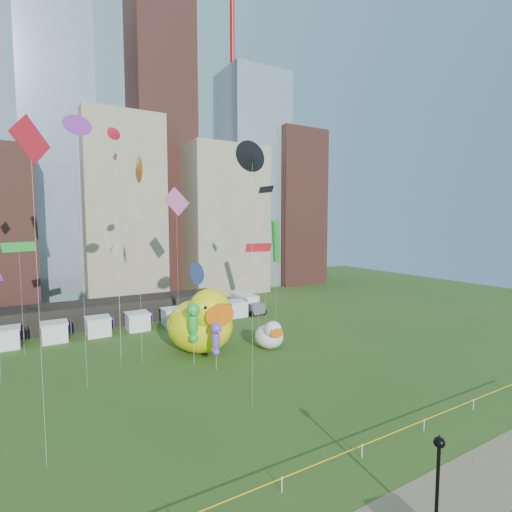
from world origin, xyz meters
TOP-DOWN VIEW (x-y plane):
  - ground at (0.00, 0.00)m, footprint 160.00×160.00m
  - skyline at (2.25, 61.06)m, footprint 101.00×23.00m
  - crane_right at (30.89, 64.00)m, footprint 23.00×1.00m
  - pavilion at (-4.00, 42.00)m, footprint 38.00×6.00m
  - vendor_tents at (1.02, 36.00)m, footprint 33.24×2.80m
  - caution_tape at (0.00, 0.00)m, footprint 50.00×0.06m
  - big_duck at (5.03, 23.12)m, footprint 7.39×9.86m
  - small_duck at (12.25, 20.37)m, footprint 3.87×4.75m
  - seahorse_green at (2.81, 19.88)m, footprint 1.74×1.96m
  - seahorse_purple at (4.25, 17.62)m, footprint 1.27×1.50m
  - lamppost at (4.55, -6.00)m, footprint 0.51×0.51m
  - box_truck at (18.87, 37.73)m, footprint 3.10×6.77m
  - kite_0 at (-3.19, 25.83)m, footprint 1.09×0.84m
  - kite_2 at (3.46, 9.16)m, footprint 2.23×1.10m
  - kite_3 at (-12.16, 32.28)m, footprint 3.29×2.06m
  - kite_5 at (4.85, 23.64)m, footprint 0.42×2.52m
  - kite_6 at (-1.62, 23.25)m, footprint 0.50×2.65m
  - kite_7 at (-7.32, 19.63)m, footprint 1.63×0.71m
  - kite_8 at (-10.85, 8.99)m, footprint 2.05×1.79m
  - kite_9 at (-3.72, 23.20)m, footprint 0.83×1.77m
  - kite_10 at (15.55, 26.54)m, footprint 0.70×2.82m
  - kite_11 at (19.23, 29.68)m, footprint 3.19×3.55m
  - kite_16 at (12.02, 22.48)m, footprint 3.34×0.61m
  - kite_17 at (5.73, 33.04)m, footprint 2.54×2.93m

SIDE VIEW (x-z plane):
  - ground at x=0.00m, z-range 0.00..0.00m
  - caution_tape at x=0.00m, z-range 0.23..1.13m
  - vendor_tents at x=1.02m, z-range -0.09..2.31m
  - box_truck at x=18.87m, z-range 0.04..2.84m
  - small_duck at x=12.25m, z-range -0.14..3.31m
  - pavilion at x=-4.00m, z-range 0.00..3.20m
  - lamppost at x=4.55m, z-range 0.55..5.44m
  - seahorse_purple at x=4.25m, z-range 1.01..5.76m
  - big_duck at x=5.03m, z-range -0.31..7.24m
  - seahorse_green at x=2.81m, z-range 1.53..7.95m
  - kite_5 at x=4.85m, z-range 3.83..14.00m
  - kite_16 at x=12.02m, z-range 5.50..17.60m
  - kite_3 at x=-12.16m, z-range 5.64..18.06m
  - kite_11 at x=19.23m, z-range 4.35..19.36m
  - kite_17 at x=5.73m, z-range 7.51..26.72m
  - kite_10 at x=15.55m, z-range 9.03..28.24m
  - kite_8 at x=-10.85m, z-range 8.47..28.93m
  - kite_2 at x=3.46m, z-range 9.13..29.74m
  - kite_6 at x=-1.62m, z-range 9.21..30.30m
  - kite_9 at x=-3.72m, z-range 9.85..31.01m
  - skyline at x=2.25m, z-range -12.56..55.44m
  - kite_7 at x=-7.32m, z-range 10.76..34.15m
  - kite_0 at x=-3.19m, z-range 11.18..35.37m
  - crane_right at x=30.89m, z-range 8.90..84.90m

